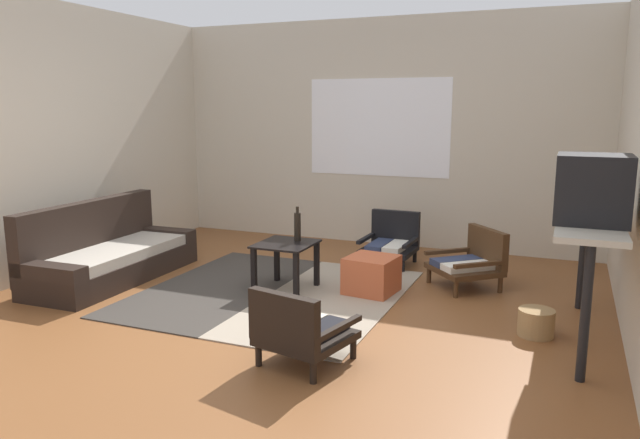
{
  "coord_description": "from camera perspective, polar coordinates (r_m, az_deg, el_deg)",
  "views": [
    {
      "loc": [
        2.16,
        -4.01,
        1.68
      ],
      "look_at": [
        0.23,
        0.63,
        0.73
      ],
      "focal_mm": 33.86,
      "sensor_mm": 36.0,
      "label": 1
    }
  ],
  "objects": [
    {
      "name": "console_shelf",
      "position": [
        4.66,
        24.0,
        -1.04
      ],
      "size": [
        0.43,
        1.6,
        0.91
      ],
      "color": "beige",
      "rests_on": "ground"
    },
    {
      "name": "wicker_basket",
      "position": [
        4.79,
        19.75,
        -9.15
      ],
      "size": [
        0.26,
        0.26,
        0.2
      ],
      "primitive_type": "cylinder",
      "color": "#9E7A4C",
      "rests_on": "ground"
    },
    {
      "name": "glass_bottle",
      "position": [
        5.55,
        -2.15,
        -0.63
      ],
      "size": [
        0.06,
        0.06,
        0.32
      ],
      "color": "black",
      "rests_on": "coffee_table"
    },
    {
      "name": "ottoman_orange",
      "position": [
        5.5,
        4.89,
        -5.25
      ],
      "size": [
        0.47,
        0.47,
        0.34
      ],
      "primitive_type": "cube",
      "rotation": [
        0.0,
        0.0,
        -0.12
      ],
      "color": "#BC5633",
      "rests_on": "ground"
    },
    {
      "name": "coffee_table",
      "position": [
        5.52,
        -3.24,
        -3.25
      ],
      "size": [
        0.5,
        0.54,
        0.45
      ],
      "color": "black",
      "rests_on": "ground"
    },
    {
      "name": "side_wall_left",
      "position": [
        6.48,
        -25.73,
        6.75
      ],
      "size": [
        0.12,
        6.6,
        2.7
      ],
      "primitive_type": "cube",
      "color": "beige",
      "rests_on": "ground"
    },
    {
      "name": "area_rug",
      "position": [
        5.54,
        -4.56,
        -6.92
      ],
      "size": [
        2.23,
        2.37,
        0.01
      ],
      "color": "#38332D",
      "rests_on": "ground"
    },
    {
      "name": "ground_plane",
      "position": [
        4.86,
        -5.42,
        -9.55
      ],
      "size": [
        7.8,
        7.8,
        0.0
      ],
      "primitive_type": "plane",
      "color": "brown"
    },
    {
      "name": "far_wall_with_window",
      "position": [
        7.4,
        5.67,
        8.11
      ],
      "size": [
        5.6,
        0.13,
        2.7
      ],
      "color": "beige",
      "rests_on": "ground"
    },
    {
      "name": "crt_television",
      "position": [
        4.37,
        24.35,
        2.65
      ],
      "size": [
        0.46,
        0.43,
        0.46
      ],
      "color": "black",
      "rests_on": "console_shelf"
    },
    {
      "name": "armchair_corner",
      "position": [
        5.82,
        14.11,
        -3.77
      ],
      "size": [
        0.79,
        0.79,
        0.55
      ],
      "color": "#472D19",
      "rests_on": "ground"
    },
    {
      "name": "armchair_striped_foreground",
      "position": [
        3.98,
        -1.9,
        -10.38
      ],
      "size": [
        0.63,
        0.65,
        0.53
      ],
      "color": "black",
      "rests_on": "ground"
    },
    {
      "name": "couch",
      "position": [
        6.27,
        -19.34,
        -3.25
      ],
      "size": [
        0.75,
        1.84,
        0.76
      ],
      "color": "black",
      "rests_on": "ground"
    },
    {
      "name": "clay_vase",
      "position": [
        5.08,
        24.12,
        2.64
      ],
      "size": [
        0.21,
        0.21,
        0.37
      ],
      "color": "brown",
      "rests_on": "console_shelf"
    },
    {
      "name": "armchair_by_window",
      "position": [
        6.54,
        6.71,
        -2.03
      ],
      "size": [
        0.56,
        0.55,
        0.55
      ],
      "color": "black",
      "rests_on": "ground"
    }
  ]
}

